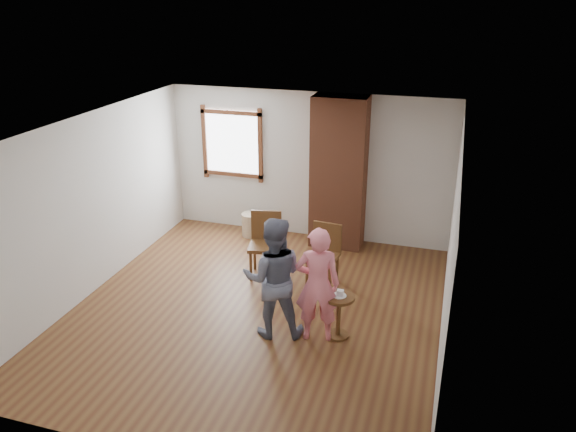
# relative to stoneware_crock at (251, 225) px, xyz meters

# --- Properties ---
(ground) EXTENTS (5.50, 5.50, 0.00)m
(ground) POSITION_rel_stoneware_crock_xyz_m (0.96, -2.40, -0.21)
(ground) COLOR brown
(ground) RESTS_ON ground
(room_shell) EXTENTS (5.04, 5.52, 2.62)m
(room_shell) POSITION_rel_stoneware_crock_xyz_m (0.91, -1.79, 1.60)
(room_shell) COLOR silver
(room_shell) RESTS_ON ground
(brick_chimney) EXTENTS (0.90, 0.50, 2.60)m
(brick_chimney) POSITION_rel_stoneware_crock_xyz_m (1.56, 0.10, 1.09)
(brick_chimney) COLOR brown
(brick_chimney) RESTS_ON ground
(stoneware_crock) EXTENTS (0.37, 0.37, 0.42)m
(stoneware_crock) POSITION_rel_stoneware_crock_xyz_m (0.00, 0.00, 0.00)
(stoneware_crock) COLOR #C7B190
(stoneware_crock) RESTS_ON ground
(dark_pot) EXTENTS (0.21, 0.21, 0.16)m
(dark_pot) POSITION_rel_stoneware_crock_xyz_m (0.30, -0.23, -0.13)
(dark_pot) COLOR black
(dark_pot) RESTS_ON ground
(dining_chair_left) EXTENTS (0.55, 0.55, 1.01)m
(dining_chair_left) POSITION_rel_stoneware_crock_xyz_m (0.73, -1.29, 0.36)
(dining_chair_left) COLOR #59341A
(dining_chair_left) RESTS_ON ground
(dining_chair_right) EXTENTS (0.48, 0.48, 0.95)m
(dining_chair_right) POSITION_rel_stoneware_crock_xyz_m (1.68, -1.33, 0.32)
(dining_chair_right) COLOR #59341A
(dining_chair_right) RESTS_ON ground
(side_table) EXTENTS (0.40, 0.40, 0.60)m
(side_table) POSITION_rel_stoneware_crock_xyz_m (2.19, -2.67, 0.19)
(side_table) COLOR #59341A
(side_table) RESTS_ON ground
(cake_plate) EXTENTS (0.18, 0.18, 0.01)m
(cake_plate) POSITION_rel_stoneware_crock_xyz_m (2.19, -2.67, 0.39)
(cake_plate) COLOR white
(cake_plate) RESTS_ON side_table
(cake_slice) EXTENTS (0.08, 0.07, 0.06)m
(cake_slice) POSITION_rel_stoneware_crock_xyz_m (2.20, -2.67, 0.43)
(cake_slice) COLOR white
(cake_slice) RESTS_ON cake_plate
(man) EXTENTS (0.93, 0.81, 1.62)m
(man) POSITION_rel_stoneware_crock_xyz_m (1.37, -2.82, 0.60)
(man) COLOR #131835
(man) RESTS_ON ground
(person_pink) EXTENTS (0.63, 0.49, 1.54)m
(person_pink) POSITION_rel_stoneware_crock_xyz_m (1.93, -2.77, 0.56)
(person_pink) COLOR pink
(person_pink) RESTS_ON ground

